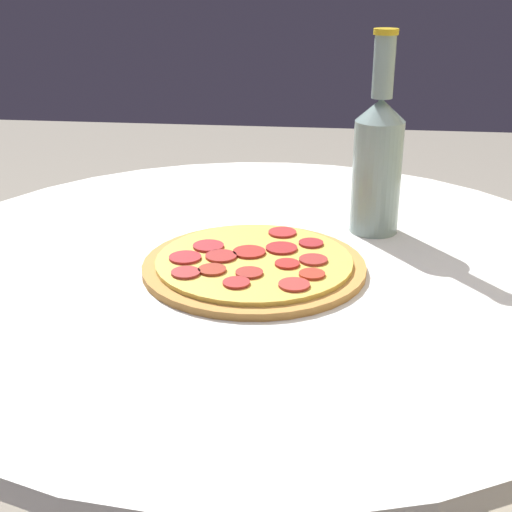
{
  "coord_description": "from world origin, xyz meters",
  "views": [
    {
      "loc": [
        0.9,
        0.1,
        1.07
      ],
      "look_at": [
        0.04,
        0.0,
        0.72
      ],
      "focal_mm": 50.0,
      "sensor_mm": 36.0,
      "label": 1
    }
  ],
  "objects": [
    {
      "name": "table",
      "position": [
        0.0,
        0.0,
        0.53
      ],
      "size": [
        1.0,
        1.0,
        0.7
      ],
      "color": "silver",
      "rests_on": "ground_plane"
    },
    {
      "name": "beer_bottle",
      "position": [
        -0.12,
        0.16,
        0.81
      ],
      "size": [
        0.07,
        0.07,
        0.29
      ],
      "color": "gray",
      "rests_on": "table"
    },
    {
      "name": "pizza",
      "position": [
        0.04,
        0.0,
        0.7
      ],
      "size": [
        0.29,
        0.29,
        0.02
      ],
      "color": "#B77F3D",
      "rests_on": "table"
    }
  ]
}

